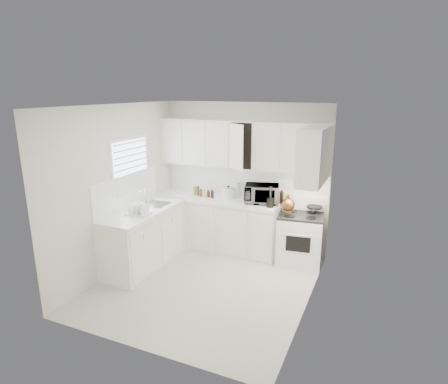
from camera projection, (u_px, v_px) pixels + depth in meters
The scene contains 36 objects.
floor at pixel (205, 284), 5.62m from camera, with size 3.20×3.20×0.00m, color silver.
ceiling at pixel (203, 106), 4.94m from camera, with size 3.20×3.20×0.00m, color white.
wall_back at pixel (244, 177), 6.69m from camera, with size 3.00×3.00×0.00m, color white.
wall_front at pixel (134, 242), 3.87m from camera, with size 3.00×3.00×0.00m, color white.
wall_left at pixel (118, 190), 5.86m from camera, with size 3.20×3.20×0.00m, color white.
wall_right at pixel (312, 214), 4.70m from camera, with size 3.20×3.20×0.00m, color white.
window_blinds at pixel (132, 170), 6.09m from camera, with size 0.06×0.96×1.06m, color white, non-canonical shape.
lower_cabinets_back at pixel (217, 224), 6.81m from camera, with size 2.22×0.60×0.90m, color white, non-canonical shape.
lower_cabinets_left at pixel (144, 239), 6.15m from camera, with size 0.60×1.60×0.90m, color white, non-canonical shape.
countertop_back at pixel (217, 199), 6.67m from camera, with size 2.24×0.64×0.05m, color white.
countertop_left at pixel (143, 211), 6.02m from camera, with size 0.64×1.62×0.05m, color white.
backsplash_back at pixel (244, 181), 6.71m from camera, with size 2.98×0.02×0.55m, color white.
backsplash_left at pixel (127, 191), 6.05m from camera, with size 0.02×1.60×0.55m, color white.
upper_cabinets_back at pixel (241, 168), 6.50m from camera, with size 3.00×0.33×0.80m, color white, non-canonical shape.
upper_cabinets_right at pixel (312, 183), 5.44m from camera, with size 0.33×0.90×0.80m, color white, non-canonical shape.
sink at pixel (155, 197), 6.29m from camera, with size 0.42×0.38×0.30m, color gray, non-canonical shape.
stove at pixel (300, 232), 6.17m from camera, with size 0.71×0.58×1.09m, color white, non-canonical shape.
tea_kettle at pixel (288, 203), 5.96m from camera, with size 0.26×0.22×0.24m, color brown, non-canonical shape.
frying_pan at pixel (315, 206), 6.13m from camera, with size 0.26×0.44×0.04m, color black, non-canonical shape.
microwave at pixel (262, 192), 6.34m from camera, with size 0.56×0.31×0.38m, color gray.
rice_cooker at pixel (228, 192), 6.64m from camera, with size 0.22×0.22×0.22m, color white, non-canonical shape.
paper_towel at pixel (237, 190), 6.70m from camera, with size 0.12×0.12×0.27m, color white.
utensil_crock at pixel (270, 196), 6.10m from camera, with size 0.12×0.12×0.37m, color black, non-canonical shape.
dish_rack at pixel (138, 208), 5.78m from camera, with size 0.35×0.26×0.19m, color white, non-canonical shape.
spice_left_0 at pixel (197, 190), 6.94m from camera, with size 0.06×0.06×0.13m, color olive.
spice_left_1 at pixel (199, 192), 6.83m from camera, with size 0.06×0.06×0.13m, color #2B6622.
spice_left_2 at pixel (205, 191), 6.88m from camera, with size 0.06×0.06×0.13m, color #B71830.
spice_left_3 at pixel (206, 192), 6.77m from camera, with size 0.06×0.06×0.13m, color #EFF339.
spice_left_4 at pixel (212, 192), 6.82m from camera, with size 0.06×0.06×0.13m, color #511E17.
spice_left_5 at pixel (214, 193), 6.71m from camera, with size 0.06×0.06×0.13m, color black.
sauce_right_0 at pixel (273, 196), 6.42m from camera, with size 0.06×0.06×0.19m, color #B71830.
sauce_right_1 at pixel (275, 198), 6.34m from camera, with size 0.06×0.06×0.19m, color #EFF339.
sauce_right_2 at pixel (279, 197), 6.37m from camera, with size 0.06×0.06×0.19m, color #511E17.
sauce_right_3 at pixel (282, 198), 6.30m from camera, with size 0.06×0.06×0.19m, color black.
sauce_right_4 at pixel (286, 198), 6.33m from camera, with size 0.06×0.06×0.19m, color olive.
sauce_right_5 at pixel (288, 199), 6.26m from camera, with size 0.06×0.06×0.19m, color #2B6622.
Camera 1 is at (2.28, -4.53, 2.82)m, focal length 30.26 mm.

